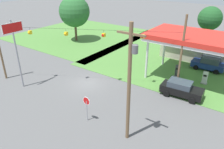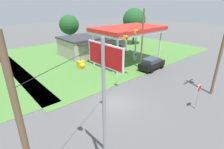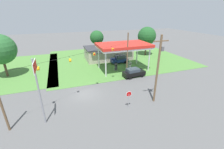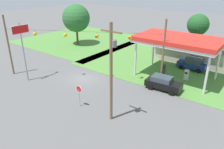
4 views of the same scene
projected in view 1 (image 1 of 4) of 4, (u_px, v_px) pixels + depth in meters
The scene contains 15 objects.
ground_plane at pixel (87, 83), 26.83m from camera, with size 160.00×160.00×0.00m, color #565656.
grass_verge_station_corner at pixel (221, 62), 33.04m from camera, with size 36.00×28.00×0.04m, color #4C7F38.
grass_verge_opposite_corner at pixel (81, 35), 46.95m from camera, with size 24.00×24.00×0.04m, color #4C7F38.
gas_station_canopy at pixel (197, 39), 25.34m from camera, with size 11.18×6.79×5.85m.
gas_station_store at pixel (206, 48), 33.62m from camera, with size 12.48×7.27×3.49m.
fuel_pump_near at pixel (177, 71), 28.22m from camera, with size 0.71×0.56×1.58m.
fuel_pump_far at pixel (205, 78), 26.43m from camera, with size 0.71×0.56×1.58m.
car_at_pumps_front at pixel (181, 89), 23.74m from camera, with size 4.56×2.32×1.75m.
car_at_pumps_rear at pixel (209, 63), 30.01m from camera, with size 4.30×2.19×1.93m.
stop_sign_roadside at pixel (87, 104), 19.45m from camera, with size 0.80×0.08×2.50m.
stop_sign_overhead at pixel (15, 41), 23.64m from camera, with size 0.22×2.38×7.92m.
utility_pole_main at pixel (130, 80), 15.83m from camera, with size 2.20×0.44×9.57m.
signal_span_gantry at pixel (85, 47), 24.80m from camera, with size 19.09×10.24×8.57m.
tree_behind_station at pixel (210, 19), 37.75m from camera, with size 4.08×4.08×7.05m.
tree_west_verge at pixel (74, 12), 40.64m from camera, with size 5.70×5.70×8.43m.
Camera 1 is at (16.24, -17.57, 12.57)m, focal length 35.00 mm.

